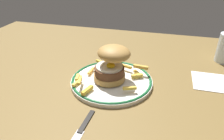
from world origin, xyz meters
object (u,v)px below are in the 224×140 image
Objects in this scene: dinner_plate at (112,81)px; napkin at (212,82)px; burger at (112,63)px; knife at (80,131)px.

napkin is at bearing 15.44° from dinner_plate.
burger is 0.77× the size of knife.
knife is (-1.51, -22.09, -6.75)cm from burger.
dinner_plate is at bearing -164.56° from napkin.
burger reaches higher than knife.
napkin is (30.44, 8.41, -0.64)cm from dinner_plate.
knife is (-1.62, -21.86, -0.58)cm from dinner_plate.
burger is (-0.11, 0.23, 6.17)cm from dinner_plate.
burger is 23.15cm from knife.
dinner_plate is 31.58cm from napkin.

